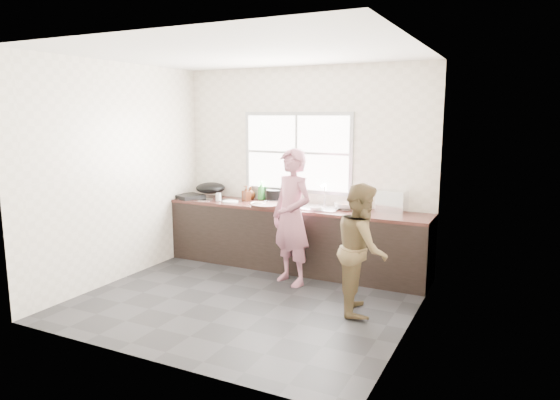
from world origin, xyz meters
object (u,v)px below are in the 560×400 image
at_px(black_pot, 275,196).
at_px(cutting_board, 267,205).
at_px(bowl_held, 316,208).
at_px(plate_food, 230,202).
at_px(person_side, 362,248).
at_px(bowl_crabs, 345,207).
at_px(woman, 292,222).
at_px(pot_lid_right, 226,200).
at_px(bottle_brown_tall, 246,194).
at_px(bottle_green, 261,191).
at_px(glass_jar, 218,197).
at_px(wok, 211,188).
at_px(pot_lid_left, 205,200).
at_px(burner, 189,196).
at_px(dish_rack, 392,201).
at_px(bowl_mince, 258,204).
at_px(bottle_brown_short, 250,193).

bearing_deg(black_pot, cutting_board, -77.23).
relative_size(bowl_held, plate_food, 0.92).
relative_size(cutting_board, bowl_held, 2.06).
distance_m(person_side, bowl_crabs, 1.28).
distance_m(cutting_board, bowl_held, 0.69).
xyz_separation_m(woman, pot_lid_right, (-1.28, 0.52, 0.09)).
distance_m(bowl_crabs, bottle_brown_tall, 1.46).
bearing_deg(bottle_brown_tall, black_pot, 18.12).
height_order(bottle_green, pot_lid_right, bottle_green).
bearing_deg(glass_jar, bowl_held, -2.49).
bearing_deg(bottle_green, black_pot, -7.61).
height_order(wok, pot_lid_right, wok).
bearing_deg(plate_food, bowl_crabs, 7.09).
bearing_deg(cutting_board, pot_lid_left, 175.71).
relative_size(plate_food, burner, 0.62).
xyz_separation_m(person_side, black_pot, (-1.65, 1.24, 0.26)).
bearing_deg(pot_lid_right, black_pot, 19.33).
height_order(cutting_board, bottle_brown_tall, bottle_brown_tall).
bearing_deg(person_side, dish_rack, -19.62).
xyz_separation_m(woman, bowl_mince, (-0.65, 0.34, 0.10)).
relative_size(black_pot, bottle_green, 0.85).
relative_size(person_side, cutting_board, 3.31).
xyz_separation_m(person_side, wok, (-2.65, 1.14, 0.31)).
bearing_deg(pot_lid_left, wok, 101.93).
bearing_deg(bottle_brown_tall, burner, -168.92).
height_order(cutting_board, glass_jar, glass_jar).
bearing_deg(bowl_crabs, glass_jar, -174.12).
bearing_deg(bowl_mince, burner, 174.63).
bearing_deg(pot_lid_right, bowl_crabs, 3.86).
distance_m(bottle_brown_short, pot_lid_right, 0.37).
height_order(cutting_board, bottle_green, bottle_green).
bearing_deg(bowl_held, black_pot, 154.73).
bearing_deg(dish_rack, bowl_held, -149.60).
height_order(bottle_brown_short, wok, wok).
relative_size(glass_jar, burner, 0.32).
distance_m(burner, wok, 0.33).
bearing_deg(bottle_brown_short, plate_food, -109.90).
xyz_separation_m(woman, cutting_board, (-0.53, 0.34, 0.10)).
bearing_deg(bowl_held, bottle_brown_tall, 168.23).
bearing_deg(pot_lid_right, person_side, -23.58).
bearing_deg(pot_lid_right, bottle_brown_short, 45.83).
bearing_deg(dish_rack, plate_food, -165.18).
xyz_separation_m(cutting_board, black_pot, (-0.09, 0.41, 0.06)).
xyz_separation_m(wok, pot_lid_right, (0.34, -0.13, -0.14)).
bearing_deg(bottle_green, person_side, -34.07).
distance_m(bowl_mince, black_pot, 0.42).
distance_m(bowl_mince, bottle_brown_tall, 0.45).
distance_m(cutting_board, bottle_brown_short, 0.67).
xyz_separation_m(bottle_brown_short, burner, (-0.84, -0.33, -0.06)).
relative_size(glass_jar, dish_rack, 0.31).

